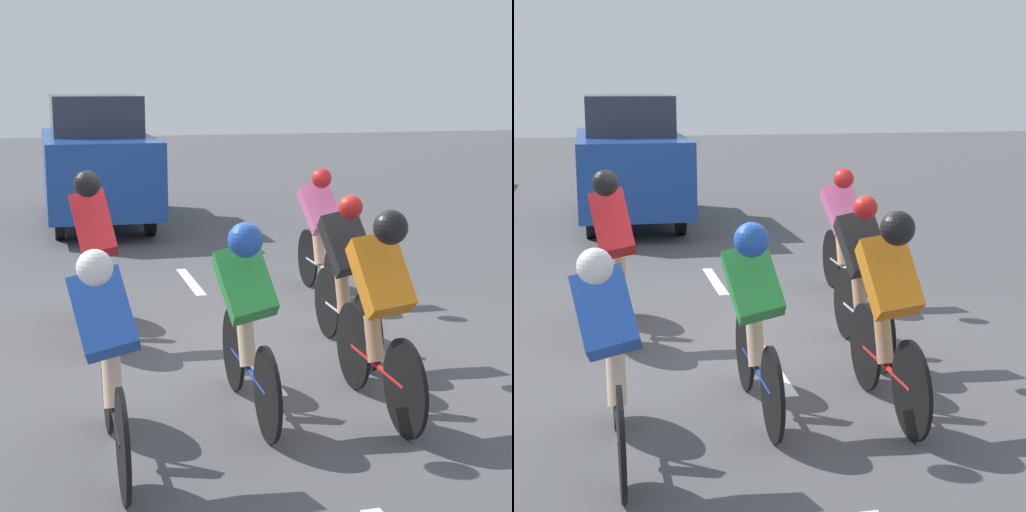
% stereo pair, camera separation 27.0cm
% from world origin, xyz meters
% --- Properties ---
extents(ground_plane, '(60.00, 60.00, 0.00)m').
position_xyz_m(ground_plane, '(0.00, 0.00, 0.00)').
color(ground_plane, '#4C4C4F').
extents(lane_stripe_mid, '(0.12, 1.40, 0.01)m').
position_xyz_m(lane_stripe_mid, '(0.00, 0.63, 0.00)').
color(lane_stripe_mid, white).
rests_on(lane_stripe_mid, ground).
extents(lane_stripe_far, '(0.12, 1.40, 0.01)m').
position_xyz_m(lane_stripe_far, '(0.00, -2.57, 0.00)').
color(lane_stripe_far, white).
rests_on(lane_stripe_far, ground).
extents(cyclist_blue, '(0.42, 1.72, 1.43)m').
position_xyz_m(cyclist_blue, '(1.35, 2.24, 0.74)').
color(cyclist_blue, black).
rests_on(cyclist_blue, ground).
extents(cyclist_black, '(0.42, 1.63, 1.44)m').
position_xyz_m(cyclist_black, '(-0.81, 0.50, 0.75)').
color(cyclist_black, black).
rests_on(cyclist_black, ground).
extents(cyclist_red, '(0.42, 1.70, 1.59)m').
position_xyz_m(cyclist_red, '(1.23, -0.52, 0.83)').
color(cyclist_red, black).
rests_on(cyclist_red, ground).
extents(cyclist_orange, '(0.39, 1.64, 1.52)m').
position_xyz_m(cyclist_orange, '(-0.57, 1.84, 0.80)').
color(cyclist_orange, black).
rests_on(cyclist_orange, ground).
extents(cyclist_green, '(0.42, 1.65, 1.45)m').
position_xyz_m(cyclist_green, '(0.35, 1.67, 0.78)').
color(cyclist_green, black).
rests_on(cyclist_green, ground).
extents(cyclist_pink, '(0.43, 1.62, 1.45)m').
position_xyz_m(cyclist_pink, '(-1.24, -1.46, 0.76)').
color(cyclist_pink, black).
rests_on(cyclist_pink, ground).
extents(support_car, '(1.70, 4.36, 2.11)m').
position_xyz_m(support_car, '(0.74, -7.19, 1.06)').
color(support_car, black).
rests_on(support_car, ground).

